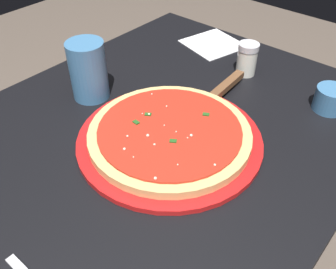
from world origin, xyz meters
name	(u,v)px	position (x,y,z in m)	size (l,w,h in m)	color
restaurant_table	(155,190)	(0.00, 0.00, 0.57)	(0.91, 0.69, 0.73)	black
serving_plate	(168,141)	(0.00, -0.04, 0.74)	(0.33, 0.33, 0.01)	red
pizza	(168,135)	(0.00, -0.04, 0.75)	(0.29, 0.29, 0.02)	#DBB26B
pizza_server	(215,96)	(0.16, -0.03, 0.75)	(0.22, 0.08, 0.01)	silver
cup_tall_drink	(88,70)	(0.01, 0.18, 0.79)	(0.08, 0.08, 0.12)	teal
cup_small_sauce	(331,99)	(0.28, -0.22, 0.76)	(0.06, 0.06, 0.05)	teal
napkin_loose_left	(213,44)	(0.37, 0.12, 0.73)	(0.13, 0.13, 0.00)	white
parmesan_shaker	(247,59)	(0.29, -0.02, 0.77)	(0.05, 0.05, 0.07)	silver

